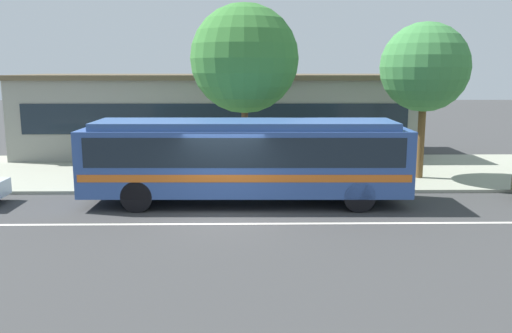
{
  "coord_description": "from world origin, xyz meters",
  "views": [
    {
      "loc": [
        0.74,
        -15.87,
        4.49
      ],
      "look_at": [
        1.01,
        1.39,
        1.3
      ],
      "focal_mm": 37.6,
      "sensor_mm": 36.0,
      "label": 1
    }
  ],
  "objects_px": {
    "pedestrian_waiting_near_sign": "(180,155)",
    "street_tree_near_stop": "(244,59)",
    "transit_bus": "(246,156)",
    "street_tree_mid_block": "(425,68)",
    "bus_stop_sign": "(336,145)"
  },
  "relations": [
    {
      "from": "street_tree_near_stop",
      "to": "street_tree_mid_block",
      "type": "height_order",
      "value": "street_tree_near_stop"
    },
    {
      "from": "bus_stop_sign",
      "to": "street_tree_near_stop",
      "type": "height_order",
      "value": "street_tree_near_stop"
    },
    {
      "from": "bus_stop_sign",
      "to": "street_tree_near_stop",
      "type": "xyz_separation_m",
      "value": [
        -3.32,
        1.73,
        3.1
      ]
    },
    {
      "from": "bus_stop_sign",
      "to": "street_tree_mid_block",
      "type": "bearing_deg",
      "value": 26.22
    },
    {
      "from": "transit_bus",
      "to": "bus_stop_sign",
      "type": "distance_m",
      "value": 3.73
    },
    {
      "from": "transit_bus",
      "to": "street_tree_near_stop",
      "type": "bearing_deg",
      "value": 90.8
    },
    {
      "from": "pedestrian_waiting_near_sign",
      "to": "bus_stop_sign",
      "type": "bearing_deg",
      "value": -14.97
    },
    {
      "from": "transit_bus",
      "to": "street_tree_near_stop",
      "type": "height_order",
      "value": "street_tree_near_stop"
    },
    {
      "from": "transit_bus",
      "to": "pedestrian_waiting_near_sign",
      "type": "distance_m",
      "value": 4.29
    },
    {
      "from": "street_tree_near_stop",
      "to": "street_tree_mid_block",
      "type": "xyz_separation_m",
      "value": [
        7.04,
        0.09,
        -0.33
      ]
    },
    {
      "from": "transit_bus",
      "to": "bus_stop_sign",
      "type": "xyz_separation_m",
      "value": [
        3.27,
        1.78,
        0.11
      ]
    },
    {
      "from": "street_tree_near_stop",
      "to": "street_tree_mid_block",
      "type": "distance_m",
      "value": 7.04
    },
    {
      "from": "transit_bus",
      "to": "street_tree_mid_block",
      "type": "height_order",
      "value": "street_tree_mid_block"
    },
    {
      "from": "pedestrian_waiting_near_sign",
      "to": "street_tree_near_stop",
      "type": "distance_m",
      "value": 4.54
    },
    {
      "from": "street_tree_near_stop",
      "to": "transit_bus",
      "type": "bearing_deg",
      "value": -89.2
    }
  ]
}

